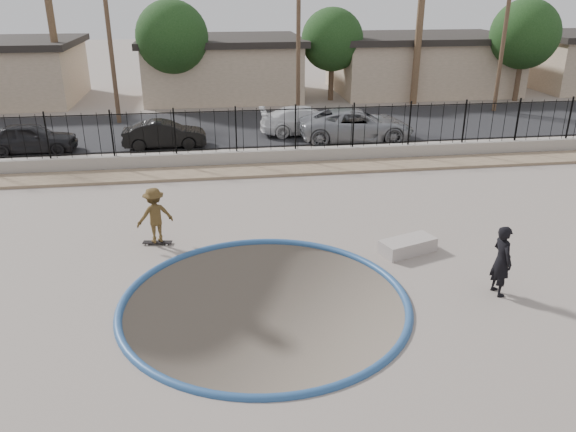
# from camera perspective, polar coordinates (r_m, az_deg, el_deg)

# --- Properties ---
(ground) EXTENTS (120.00, 120.00, 2.20)m
(ground) POSITION_cam_1_polar(r_m,az_deg,el_deg) (25.99, -5.31, 3.99)
(ground) COLOR gray
(ground) RESTS_ON ground
(bowl_pit) EXTENTS (6.84, 6.84, 1.80)m
(bowl_pit) POSITION_cam_1_polar(r_m,az_deg,el_deg) (13.67, -2.37, -8.74)
(bowl_pit) COLOR #51473E
(bowl_pit) RESTS_ON ground
(coping_ring) EXTENTS (7.04, 7.04, 0.20)m
(coping_ring) POSITION_cam_1_polar(r_m,az_deg,el_deg) (13.67, -2.37, -8.74)
(coping_ring) COLOR #274C80
(coping_ring) RESTS_ON ground
(rock_strip) EXTENTS (42.00, 1.60, 0.11)m
(rock_strip) POSITION_cam_1_polar(r_m,az_deg,el_deg) (22.98, -5.02, 4.55)
(rock_strip) COLOR tan
(rock_strip) RESTS_ON ground
(retaining_wall) EXTENTS (42.00, 0.45, 0.60)m
(retaining_wall) POSITION_cam_1_polar(r_m,az_deg,el_deg) (23.96, -5.20, 5.90)
(retaining_wall) COLOR gray
(retaining_wall) RESTS_ON ground
(fence) EXTENTS (40.00, 0.04, 1.80)m
(fence) POSITION_cam_1_polar(r_m,az_deg,el_deg) (23.64, -5.30, 8.69)
(fence) COLOR black
(fence) RESTS_ON retaining_wall
(street) EXTENTS (90.00, 8.00, 0.04)m
(street) POSITION_cam_1_polar(r_m,az_deg,el_deg) (30.50, -5.93, 8.92)
(street) COLOR black
(street) RESTS_ON ground
(house_center) EXTENTS (10.60, 8.60, 3.90)m
(house_center) POSITION_cam_1_polar(r_m,az_deg,el_deg) (39.50, -6.71, 14.85)
(house_center) COLOR tan
(house_center) RESTS_ON ground
(house_east) EXTENTS (12.60, 8.60, 3.90)m
(house_east) POSITION_cam_1_polar(r_m,az_deg,el_deg) (42.27, 13.30, 14.91)
(house_east) COLOR tan
(house_east) RESTS_ON ground
(utility_pole_left) EXTENTS (1.70, 0.24, 9.00)m
(utility_pole_left) POSITION_cam_1_polar(r_m,az_deg,el_deg) (32.12, -17.71, 17.19)
(utility_pole_left) COLOR #473323
(utility_pole_left) RESTS_ON ground
(utility_pole_mid) EXTENTS (1.70, 0.24, 9.50)m
(utility_pole_mid) POSITION_cam_1_polar(r_m,az_deg,el_deg) (32.13, 1.06, 18.63)
(utility_pole_mid) COLOR #473323
(utility_pole_mid) RESTS_ON ground
(utility_pole_right) EXTENTS (1.70, 0.24, 9.00)m
(utility_pole_right) POSITION_cam_1_polar(r_m,az_deg,el_deg) (36.06, 21.18, 17.23)
(utility_pole_right) COLOR #473323
(utility_pole_right) RESTS_ON ground
(street_tree_left) EXTENTS (4.32, 4.32, 6.36)m
(street_tree_left) POSITION_cam_1_polar(r_m,az_deg,el_deg) (35.82, -11.70, 17.36)
(street_tree_left) COLOR #473323
(street_tree_left) RESTS_ON ground
(street_tree_mid) EXTENTS (3.96, 3.96, 5.83)m
(street_tree_mid) POSITION_cam_1_polar(r_m,az_deg,el_deg) (37.68, 4.51, 17.42)
(street_tree_mid) COLOR #473323
(street_tree_mid) RESTS_ON ground
(street_tree_right) EXTENTS (4.32, 4.32, 6.36)m
(street_tree_right) POSITION_cam_1_polar(r_m,az_deg,el_deg) (40.17, 22.92, 16.64)
(street_tree_right) COLOR #473323
(street_tree_right) RESTS_ON ground
(skater) EXTENTS (1.21, 0.95, 1.65)m
(skater) POSITION_cam_1_polar(r_m,az_deg,el_deg) (16.67, -13.35, -0.23)
(skater) COLOR brown
(skater) RESTS_ON ground
(skateboard) EXTENTS (0.87, 0.33, 0.07)m
(skateboard) POSITION_cam_1_polar(r_m,az_deg,el_deg) (16.97, -13.13, -2.61)
(skateboard) COLOR black
(skateboard) RESTS_ON ground
(videographer) EXTENTS (0.49, 0.70, 1.80)m
(videographer) POSITION_cam_1_polar(r_m,az_deg,el_deg) (14.56, 20.88, -4.26)
(videographer) COLOR black
(videographer) RESTS_ON ground
(concrete_ledge) EXTENTS (1.74, 1.19, 0.40)m
(concrete_ledge) POSITION_cam_1_polar(r_m,az_deg,el_deg) (16.34, 12.06, -2.98)
(concrete_ledge) COLOR #A29790
(concrete_ledge) RESTS_ON ground
(car_a) EXTENTS (3.98, 1.67, 1.35)m
(car_a) POSITION_cam_1_polar(r_m,az_deg,el_deg) (27.98, -24.66, 7.23)
(car_a) COLOR black
(car_a) RESTS_ON street
(car_b) EXTENTS (3.83, 1.43, 1.25)m
(car_b) POSITION_cam_1_polar(r_m,az_deg,el_deg) (26.91, -12.43, 8.11)
(car_b) COLOR black
(car_b) RESTS_ON street
(car_c) EXTENTS (4.74, 1.97, 1.37)m
(car_c) POSITION_cam_1_polar(r_m,az_deg,el_deg) (28.80, 1.91, 9.66)
(car_c) COLOR silver
(car_c) RESTS_ON street
(car_d) EXTENTS (5.65, 2.86, 1.53)m
(car_d) POSITION_cam_1_polar(r_m,az_deg,el_deg) (27.71, 6.94, 9.17)
(car_d) COLOR gray
(car_d) RESTS_ON street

